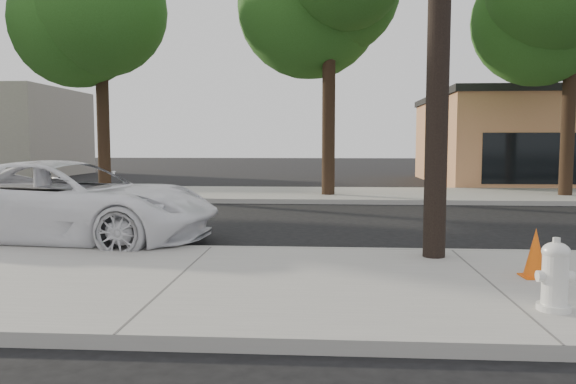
# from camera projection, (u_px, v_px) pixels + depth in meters

# --- Properties ---
(ground) EXTENTS (120.00, 120.00, 0.00)m
(ground) POSITION_uv_depth(u_px,v_px,m) (232.00, 235.00, 11.61)
(ground) COLOR black
(ground) RESTS_ON ground
(near_sidewalk) EXTENTS (90.00, 4.40, 0.15)m
(near_sidewalk) POSITION_uv_depth(u_px,v_px,m) (177.00, 283.00, 7.33)
(near_sidewalk) COLOR gray
(near_sidewalk) RESTS_ON ground
(far_sidewalk) EXTENTS (90.00, 5.00, 0.15)m
(far_sidewalk) POSITION_uv_depth(u_px,v_px,m) (272.00, 194.00, 20.05)
(far_sidewalk) COLOR gray
(far_sidewalk) RESTS_ON ground
(curb_near) EXTENTS (90.00, 0.12, 0.16)m
(curb_near) POSITION_uv_depth(u_px,v_px,m) (212.00, 251.00, 9.51)
(curb_near) COLOR #9E9B93
(curb_near) RESTS_ON ground
(tree_b) EXTENTS (4.34, 4.20, 8.45)m
(tree_b) POSITION_uv_depth(u_px,v_px,m) (104.00, 20.00, 19.48)
(tree_b) COLOR black
(tree_b) RESTS_ON far_sidewalk
(police_cruiser) EXTENTS (5.88, 3.12, 1.57)m
(police_cruiser) POSITION_uv_depth(u_px,v_px,m) (67.00, 202.00, 10.57)
(police_cruiser) COLOR white
(police_cruiser) RESTS_ON ground
(fire_hydrant) EXTENTS (0.38, 0.35, 0.72)m
(fire_hydrant) POSITION_uv_depth(u_px,v_px,m) (555.00, 277.00, 5.86)
(fire_hydrant) COLOR silver
(fire_hydrant) RESTS_ON near_sidewalk
(traffic_cone) EXTENTS (0.35, 0.35, 0.65)m
(traffic_cone) POSITION_uv_depth(u_px,v_px,m) (535.00, 254.00, 7.31)
(traffic_cone) COLOR #F45C0C
(traffic_cone) RESTS_ON near_sidewalk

